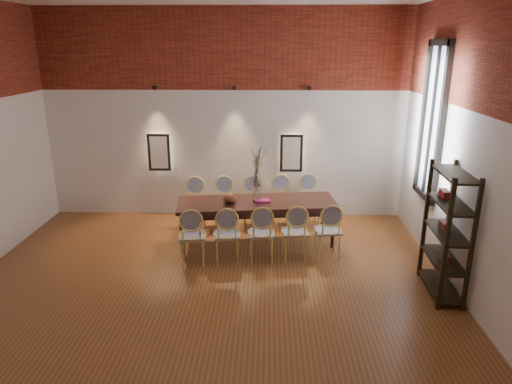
{
  "coord_description": "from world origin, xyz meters",
  "views": [
    {
      "loc": [
        0.86,
        -5.29,
        3.32
      ],
      "look_at": [
        0.66,
        1.72,
        1.05
      ],
      "focal_mm": 32.0,
      "sensor_mm": 36.0,
      "label": 1
    }
  ],
  "objects_px": {
    "chair_far_a": "(195,205)",
    "chair_far_e": "(310,201)",
    "chair_near_a": "(192,235)",
    "book": "(262,201)",
    "chair_near_d": "(294,231)",
    "vase": "(257,193)",
    "bowl": "(230,198)",
    "dining_table": "(257,222)",
    "chair_near_c": "(261,233)",
    "chair_far_d": "(281,202)",
    "chair_near_e": "(328,230)",
    "shelving_rack": "(447,232)",
    "chair_far_c": "(253,203)",
    "chair_near_b": "(227,234)",
    "chair_far_b": "(224,204)"
  },
  "relations": [
    {
      "from": "chair_far_e",
      "to": "shelving_rack",
      "type": "bearing_deg",
      "value": 116.43
    },
    {
      "from": "chair_far_a",
      "to": "chair_far_e",
      "type": "xyz_separation_m",
      "value": [
        2.15,
        0.26,
        0.0
      ]
    },
    {
      "from": "chair_far_b",
      "to": "vase",
      "type": "relative_size",
      "value": 3.13
    },
    {
      "from": "chair_far_b",
      "to": "chair_far_e",
      "type": "distance_m",
      "value": 1.62
    },
    {
      "from": "dining_table",
      "to": "chair_near_a",
      "type": "bearing_deg",
      "value": -146.55
    },
    {
      "from": "chair_near_a",
      "to": "chair_near_d",
      "type": "distance_m",
      "value": 1.62
    },
    {
      "from": "shelving_rack",
      "to": "chair_far_d",
      "type": "bearing_deg",
      "value": 134.8
    },
    {
      "from": "chair_far_c",
      "to": "chair_far_e",
      "type": "relative_size",
      "value": 1.0
    },
    {
      "from": "chair_near_b",
      "to": "bowl",
      "type": "height_order",
      "value": "chair_near_b"
    },
    {
      "from": "shelving_rack",
      "to": "chair_far_c",
      "type": "bearing_deg",
      "value": 141.91
    },
    {
      "from": "chair_near_a",
      "to": "chair_far_e",
      "type": "relative_size",
      "value": 1.0
    },
    {
      "from": "chair_far_a",
      "to": "chair_far_d",
      "type": "distance_m",
      "value": 1.62
    },
    {
      "from": "dining_table",
      "to": "shelving_rack",
      "type": "bearing_deg",
      "value": -38.96
    },
    {
      "from": "chair_far_b",
      "to": "dining_table",
      "type": "bearing_deg",
      "value": 127.12
    },
    {
      "from": "bowl",
      "to": "shelving_rack",
      "type": "relative_size",
      "value": 0.13
    },
    {
      "from": "chair_near_e",
      "to": "chair_far_d",
      "type": "bearing_deg",
      "value": 110.73
    },
    {
      "from": "bowl",
      "to": "vase",
      "type": "bearing_deg",
      "value": 13.16
    },
    {
      "from": "chair_near_d",
      "to": "chair_far_a",
      "type": "xyz_separation_m",
      "value": [
        -1.78,
        1.22,
        0.0
      ]
    },
    {
      "from": "chair_far_b",
      "to": "shelving_rack",
      "type": "bearing_deg",
      "value": 137.92
    },
    {
      "from": "dining_table",
      "to": "chair_near_c",
      "type": "bearing_deg",
      "value": -90.0
    },
    {
      "from": "chair_far_a",
      "to": "shelving_rack",
      "type": "height_order",
      "value": "shelving_rack"
    },
    {
      "from": "chair_near_d",
      "to": "chair_far_d",
      "type": "bearing_deg",
      "value": 90.0
    },
    {
      "from": "chair_near_d",
      "to": "shelving_rack",
      "type": "xyz_separation_m",
      "value": [
        2.0,
        -0.99,
        0.43
      ]
    },
    {
      "from": "chair_near_b",
      "to": "chair_far_b",
      "type": "distance_m",
      "value": 1.43
    },
    {
      "from": "chair_near_c",
      "to": "chair_far_e",
      "type": "xyz_separation_m",
      "value": [
        0.9,
        1.55,
        0.0
      ]
    },
    {
      "from": "dining_table",
      "to": "shelving_rack",
      "type": "xyz_separation_m",
      "value": [
        2.62,
        -1.64,
        0.53
      ]
    },
    {
      "from": "chair_near_e",
      "to": "chair_far_b",
      "type": "bearing_deg",
      "value": 138.63
    },
    {
      "from": "chair_far_d",
      "to": "chair_near_e",
      "type": "bearing_deg",
      "value": 110.73
    },
    {
      "from": "book",
      "to": "shelving_rack",
      "type": "height_order",
      "value": "shelving_rack"
    },
    {
      "from": "chair_near_c",
      "to": "vase",
      "type": "height_order",
      "value": "vase"
    },
    {
      "from": "chair_near_b",
      "to": "chair_far_a",
      "type": "distance_m",
      "value": 1.53
    },
    {
      "from": "dining_table",
      "to": "chair_near_b",
      "type": "xyz_separation_m",
      "value": [
        -0.45,
        -0.78,
        0.09
      ]
    },
    {
      "from": "chair_near_d",
      "to": "vase",
      "type": "distance_m",
      "value": 0.99
    },
    {
      "from": "vase",
      "to": "bowl",
      "type": "height_order",
      "value": "vase"
    },
    {
      "from": "chair_near_d",
      "to": "vase",
      "type": "xyz_separation_m",
      "value": [
        -0.62,
        0.64,
        0.43
      ]
    },
    {
      "from": "dining_table",
      "to": "chair_near_e",
      "type": "height_order",
      "value": "chair_near_e"
    },
    {
      "from": "chair_near_a",
      "to": "book",
      "type": "xyz_separation_m",
      "value": [
        1.09,
        0.83,
        0.3
      ]
    },
    {
      "from": "dining_table",
      "to": "book",
      "type": "xyz_separation_m",
      "value": [
        0.1,
        -0.01,
        0.39
      ]
    },
    {
      "from": "chair_near_a",
      "to": "chair_near_e",
      "type": "bearing_deg",
      "value": 0.0
    },
    {
      "from": "chair_near_a",
      "to": "shelving_rack",
      "type": "height_order",
      "value": "shelving_rack"
    },
    {
      "from": "chair_near_c",
      "to": "chair_far_e",
      "type": "bearing_deg",
      "value": 52.88
    },
    {
      "from": "chair_near_a",
      "to": "chair_far_d",
      "type": "height_order",
      "value": "same"
    },
    {
      "from": "chair_near_a",
      "to": "vase",
      "type": "distance_m",
      "value": 1.37
    },
    {
      "from": "chair_far_e",
      "to": "shelving_rack",
      "type": "relative_size",
      "value": 0.52
    },
    {
      "from": "chair_near_e",
      "to": "book",
      "type": "bearing_deg",
      "value": 144.7
    },
    {
      "from": "chair_far_a",
      "to": "chair_near_e",
      "type": "bearing_deg",
      "value": 146.55
    },
    {
      "from": "bowl",
      "to": "book",
      "type": "distance_m",
      "value": 0.56
    },
    {
      "from": "chair_near_b",
      "to": "book",
      "type": "height_order",
      "value": "chair_near_b"
    },
    {
      "from": "chair_near_d",
      "to": "chair_far_c",
      "type": "distance_m",
      "value": 1.53
    },
    {
      "from": "chair_near_d",
      "to": "shelving_rack",
      "type": "height_order",
      "value": "shelving_rack"
    }
  ]
}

